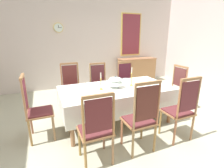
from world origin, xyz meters
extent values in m
cube|color=#B5B69E|center=(0.00, 0.00, -0.02)|extent=(7.13, 5.71, 0.04)
cube|color=beige|center=(0.00, 2.90, 1.61)|extent=(7.13, 0.08, 3.22)
cylinder|color=#A0714C|center=(-0.98, -0.36, 0.35)|extent=(0.07, 0.07, 0.71)
cylinder|color=#A86841|center=(0.98, -0.36, 0.35)|extent=(0.07, 0.07, 0.71)
cylinder|color=#A0704E|center=(-0.98, 0.54, 0.35)|extent=(0.07, 0.07, 0.71)
cylinder|color=#A07847|center=(0.98, 0.54, 0.35)|extent=(0.07, 0.07, 0.71)
cube|color=#A27544|center=(0.00, 0.09, 0.67)|extent=(2.04, 0.98, 0.08)
cube|color=#A07146|center=(0.00, 0.09, 0.72)|extent=(2.16, 1.10, 0.03)
cube|color=white|center=(0.00, 0.09, 0.74)|extent=(2.18, 1.12, 0.00)
cube|color=white|center=(0.00, -0.46, 0.55)|extent=(2.18, 0.00, 0.39)
cube|color=white|center=(0.00, 0.64, 0.55)|extent=(2.18, 0.00, 0.39)
cube|color=white|center=(-1.08, 0.09, 0.55)|extent=(0.00, 1.12, 0.39)
cube|color=white|center=(1.08, 0.09, 0.55)|extent=(0.00, 1.12, 0.39)
cylinder|color=olive|center=(-0.92, -0.62, 0.23)|extent=(0.04, 0.04, 0.46)
cylinder|color=#96674E|center=(-0.54, -0.62, 0.23)|extent=(0.04, 0.04, 0.46)
cylinder|color=olive|center=(-0.92, -0.98, 0.23)|extent=(0.04, 0.04, 0.46)
cylinder|color=#9A6E4B|center=(-0.54, -0.98, 0.23)|extent=(0.04, 0.04, 0.46)
cube|color=#A07146|center=(-0.73, -0.80, 0.47)|extent=(0.44, 0.42, 0.03)
cube|color=brown|center=(-0.73, -0.80, 0.50)|extent=(0.40, 0.38, 0.02)
cylinder|color=#A77740|center=(-0.92, -0.99, 0.77)|extent=(0.03, 0.03, 0.57)
cylinder|color=#AA7241|center=(-0.53, -0.99, 0.77)|extent=(0.03, 0.03, 0.57)
cube|color=maroon|center=(-0.73, -0.99, 0.80)|extent=(0.34, 0.02, 0.43)
cube|color=#A07146|center=(-0.73, -0.99, 1.05)|extent=(0.40, 0.04, 0.04)
cylinder|color=#A6784C|center=(-0.54, 0.80, 0.23)|extent=(0.04, 0.04, 0.46)
cylinder|color=#9A6A50|center=(-0.92, 0.80, 0.23)|extent=(0.04, 0.04, 0.46)
cylinder|color=#A47249|center=(-0.54, 1.16, 0.23)|extent=(0.04, 0.04, 0.46)
cylinder|color=#9E6A48|center=(-0.92, 1.16, 0.23)|extent=(0.04, 0.04, 0.46)
cube|color=#A07146|center=(-0.73, 0.98, 0.47)|extent=(0.44, 0.42, 0.03)
cube|color=brown|center=(-0.73, 0.98, 0.50)|extent=(0.40, 0.38, 0.02)
cylinder|color=#9F7242|center=(-0.53, 1.17, 0.79)|extent=(0.03, 0.03, 0.61)
cylinder|color=#A96F47|center=(-0.92, 1.17, 0.79)|extent=(0.03, 0.03, 0.61)
cube|color=brown|center=(-0.73, 1.17, 0.82)|extent=(0.34, 0.02, 0.47)
cube|color=#A07146|center=(-0.73, 1.17, 1.10)|extent=(0.40, 0.04, 0.04)
cylinder|color=#A76847|center=(-0.23, -0.62, 0.23)|extent=(0.04, 0.04, 0.46)
cylinder|color=olive|center=(0.15, -0.62, 0.23)|extent=(0.04, 0.04, 0.46)
cylinder|color=#99754B|center=(-0.23, -0.98, 0.23)|extent=(0.04, 0.04, 0.46)
cylinder|color=#A57A45|center=(0.15, -0.98, 0.23)|extent=(0.04, 0.04, 0.46)
cube|color=#A07146|center=(-0.04, -0.80, 0.47)|extent=(0.44, 0.42, 0.03)
cube|color=brown|center=(-0.04, -0.80, 0.50)|extent=(0.40, 0.38, 0.02)
cylinder|color=#9A754C|center=(-0.23, -0.99, 0.81)|extent=(0.03, 0.03, 0.64)
cylinder|color=#A86742|center=(0.16, -0.99, 0.81)|extent=(0.03, 0.03, 0.64)
cube|color=brown|center=(-0.04, -0.99, 0.84)|extent=(0.34, 0.02, 0.49)
cube|color=#A07146|center=(-0.04, -0.99, 1.13)|extent=(0.40, 0.04, 0.04)
cylinder|color=#A56743|center=(0.15, 0.80, 0.23)|extent=(0.04, 0.04, 0.46)
cylinder|color=#97693E|center=(-0.23, 0.80, 0.23)|extent=(0.04, 0.04, 0.46)
cylinder|color=#AA714F|center=(0.15, 1.16, 0.23)|extent=(0.04, 0.04, 0.46)
cylinder|color=#9B764B|center=(-0.23, 1.16, 0.23)|extent=(0.04, 0.04, 0.46)
cube|color=#A07146|center=(-0.04, 0.98, 0.47)|extent=(0.44, 0.42, 0.03)
cube|color=brown|center=(-0.04, 0.98, 0.50)|extent=(0.40, 0.38, 0.02)
cylinder|color=#AA7243|center=(0.16, 1.17, 0.77)|extent=(0.03, 0.03, 0.57)
cylinder|color=#997948|center=(-0.23, 1.17, 0.77)|extent=(0.03, 0.03, 0.57)
cube|color=brown|center=(-0.04, 1.17, 0.80)|extent=(0.34, 0.02, 0.43)
cube|color=#A07146|center=(-0.04, 1.17, 1.05)|extent=(0.40, 0.04, 0.04)
cylinder|color=olive|center=(0.54, -0.62, 0.23)|extent=(0.04, 0.04, 0.46)
cylinder|color=olive|center=(0.92, -0.62, 0.23)|extent=(0.04, 0.04, 0.46)
cylinder|color=#AA6B4B|center=(0.54, -0.98, 0.23)|extent=(0.04, 0.04, 0.46)
cylinder|color=#A77650|center=(0.92, -0.98, 0.23)|extent=(0.04, 0.04, 0.46)
cube|color=#A07146|center=(0.73, -0.80, 0.47)|extent=(0.44, 0.42, 0.03)
cube|color=brown|center=(0.73, -0.80, 0.50)|extent=(0.40, 0.38, 0.02)
cylinder|color=#A96C43|center=(0.53, -0.99, 0.80)|extent=(0.03, 0.03, 0.62)
cylinder|color=#A07350|center=(0.92, -0.99, 0.80)|extent=(0.03, 0.03, 0.62)
cube|color=brown|center=(0.73, -0.99, 0.83)|extent=(0.34, 0.02, 0.47)
cube|color=#A07146|center=(0.73, -0.99, 1.11)|extent=(0.40, 0.04, 0.04)
cylinder|color=#A26C47|center=(0.92, 0.80, 0.23)|extent=(0.04, 0.04, 0.46)
cylinder|color=#A3724F|center=(0.54, 0.80, 0.23)|extent=(0.04, 0.04, 0.46)
cylinder|color=#A6784F|center=(0.92, 1.16, 0.23)|extent=(0.04, 0.04, 0.46)
cylinder|color=#9B6F43|center=(0.54, 1.16, 0.23)|extent=(0.04, 0.04, 0.46)
cube|color=#A07146|center=(0.73, 0.98, 0.47)|extent=(0.44, 0.42, 0.03)
cube|color=brown|center=(0.73, 0.98, 0.50)|extent=(0.40, 0.38, 0.02)
cylinder|color=#A66D49|center=(0.92, 1.17, 0.76)|extent=(0.03, 0.03, 0.56)
cylinder|color=#A9714F|center=(0.53, 1.17, 0.76)|extent=(0.03, 0.03, 0.56)
cube|color=#5A2334|center=(0.73, 1.17, 0.79)|extent=(0.34, 0.02, 0.42)
cube|color=#A07146|center=(0.73, 1.17, 1.04)|extent=(0.40, 0.04, 0.04)
cylinder|color=#9E733F|center=(-1.24, 0.28, 0.23)|extent=(0.04, 0.04, 0.46)
cylinder|color=#9C764F|center=(-1.24, -0.10, 0.23)|extent=(0.04, 0.04, 0.46)
cylinder|color=#A4694E|center=(-1.60, 0.28, 0.23)|extent=(0.04, 0.04, 0.46)
cylinder|color=#A57A45|center=(-1.60, -0.10, 0.23)|extent=(0.04, 0.04, 0.46)
cube|color=#A07146|center=(-1.42, 0.09, 0.47)|extent=(0.42, 0.44, 0.03)
cube|color=brown|center=(-1.42, 0.09, 0.50)|extent=(0.38, 0.40, 0.02)
cylinder|color=#986C47|center=(-1.61, 0.29, 0.80)|extent=(0.03, 0.03, 0.63)
cylinder|color=#A3714A|center=(-1.61, -0.10, 0.80)|extent=(0.03, 0.03, 0.63)
cube|color=maroon|center=(-1.61, 0.09, 0.83)|extent=(0.02, 0.34, 0.48)
cube|color=#A07146|center=(-1.61, 0.09, 1.12)|extent=(0.04, 0.40, 0.04)
cylinder|color=#A4723E|center=(1.24, -0.10, 0.23)|extent=(0.04, 0.04, 0.46)
cylinder|color=#976A4A|center=(1.24, 0.28, 0.23)|extent=(0.04, 0.04, 0.46)
cylinder|color=#AA7046|center=(1.60, -0.10, 0.23)|extent=(0.04, 0.04, 0.46)
cylinder|color=#AA7242|center=(1.60, 0.28, 0.23)|extent=(0.04, 0.04, 0.46)
cube|color=#A07146|center=(1.42, 0.09, 0.47)|extent=(0.42, 0.44, 0.03)
cube|color=brown|center=(1.42, 0.09, 0.50)|extent=(0.38, 0.40, 0.02)
cylinder|color=#A76B47|center=(1.61, -0.10, 0.76)|extent=(0.03, 0.03, 0.56)
cylinder|color=#A07845|center=(1.61, 0.29, 0.76)|extent=(0.03, 0.03, 0.56)
cube|color=brown|center=(1.61, 0.09, 0.79)|extent=(0.02, 0.34, 0.43)
cube|color=#A07146|center=(1.61, 0.09, 1.05)|extent=(0.04, 0.40, 0.04)
cylinder|color=silver|center=(-0.03, 0.09, 0.75)|extent=(0.16, 0.16, 0.02)
ellipsoid|color=silver|center=(-0.03, 0.09, 0.83)|extent=(0.30, 0.30, 0.13)
ellipsoid|color=silver|center=(-0.03, 0.09, 0.91)|extent=(0.27, 0.27, 0.10)
sphere|color=#3B5981|center=(-0.03, 0.09, 0.96)|extent=(0.03, 0.03, 0.03)
cylinder|color=gold|center=(-0.33, 0.09, 0.75)|extent=(0.07, 0.07, 0.02)
cylinder|color=gold|center=(-0.33, 0.09, 0.86)|extent=(0.02, 0.02, 0.19)
cone|color=gold|center=(-0.33, 0.09, 0.96)|extent=(0.04, 0.04, 0.02)
cylinder|color=silver|center=(-0.33, 0.09, 1.02)|extent=(0.02, 0.02, 0.10)
cylinder|color=gold|center=(0.33, 0.09, 0.75)|extent=(0.07, 0.07, 0.02)
cylinder|color=gold|center=(0.33, 0.09, 0.88)|extent=(0.02, 0.02, 0.24)
cone|color=gold|center=(0.33, 0.09, 1.01)|extent=(0.04, 0.04, 0.02)
cylinder|color=silver|center=(0.33, 0.09, 1.07)|extent=(0.02, 0.02, 0.10)
cylinder|color=silver|center=(-0.13, 0.49, 0.76)|extent=(0.14, 0.14, 0.03)
cylinder|color=silver|center=(-0.13, 0.49, 0.77)|extent=(0.12, 0.12, 0.02)
torus|color=#3B5981|center=(-0.13, 0.49, 0.77)|extent=(0.14, 0.14, 0.01)
cylinder|color=silver|center=(-0.46, 0.46, 0.76)|extent=(0.16, 0.16, 0.04)
cylinder|color=silver|center=(-0.46, 0.46, 0.77)|extent=(0.13, 0.13, 0.03)
torus|color=#3B5981|center=(-0.46, 0.46, 0.78)|extent=(0.16, 0.16, 0.01)
cylinder|color=silver|center=(0.41, 0.50, 0.76)|extent=(0.16, 0.16, 0.04)
cylinder|color=silver|center=(0.41, 0.50, 0.77)|extent=(0.13, 0.13, 0.03)
torus|color=#3B5981|center=(0.41, 0.50, 0.78)|extent=(0.15, 0.15, 0.01)
cube|color=gold|center=(-0.22, 0.46, 0.75)|extent=(0.03, 0.14, 0.00)
ellipsoid|color=gold|center=(-0.24, 0.54, 0.75)|extent=(0.03, 0.05, 0.01)
cube|color=gold|center=(-0.56, 0.43, 0.75)|extent=(0.04, 0.14, 0.00)
ellipsoid|color=gold|center=(-0.58, 0.51, 0.75)|extent=(0.03, 0.05, 0.01)
cube|color=#A07146|center=(1.97, 2.58, 0.44)|extent=(1.40, 0.44, 0.88)
cube|color=#A7714E|center=(1.97, 2.58, 0.89)|extent=(1.44, 0.48, 0.02)
cube|color=#96764A|center=(2.32, 2.80, 0.44)|extent=(0.59, 0.01, 0.70)
cube|color=#A06B45|center=(1.62, 2.80, 0.44)|extent=(0.59, 0.01, 0.70)
cylinder|color=#D1B251|center=(-0.73, 2.83, 1.95)|extent=(0.29, 0.05, 0.29)
cylinder|color=silver|center=(-0.73, 2.80, 1.95)|extent=(0.26, 0.01, 0.26)
cube|color=black|center=(-0.73, 2.79, 1.98)|extent=(0.01, 0.00, 0.07)
cube|color=black|center=(-0.69, 2.79, 1.95)|extent=(0.10, 0.00, 0.01)
cube|color=#D1B251|center=(1.81, 2.84, 1.74)|extent=(0.79, 0.04, 1.49)
cube|color=brown|center=(1.81, 2.81, 1.74)|extent=(0.71, 0.01, 1.41)
camera|label=1|loc=(-1.28, -2.71, 1.73)|focal=26.37mm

